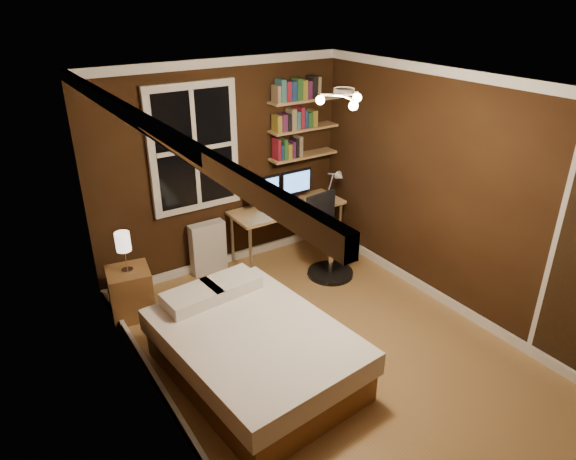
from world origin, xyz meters
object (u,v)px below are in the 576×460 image
radiator (208,248)px  desk_lamp (334,184)px  bed (253,350)px  bedside_lamp (124,252)px  monitor_left (264,193)px  desk (287,211)px  office_chair (328,246)px  monitor_right (296,186)px  nightstand (131,293)px

radiator → desk_lamp: bearing=-11.9°
bed → desk_lamp: 2.71m
bedside_lamp → radiator: size_ratio=0.67×
bedside_lamp → monitor_left: (1.83, 0.29, 0.15)m
monitor_left → desk: bearing=-14.3°
radiator → office_chair: 1.46m
monitor_left → office_chair: 1.01m
bed → desk: bearing=44.0°
bedside_lamp → monitor_right: bearing=7.2°
bedside_lamp → desk: bearing=5.9°
bedside_lamp → monitor_left: monitor_left is taller
nightstand → monitor_right: (2.30, 0.29, 0.64)m
bed → office_chair: size_ratio=1.94×
nightstand → desk: bearing=15.4°
bedside_lamp → desk: 2.13m
office_chair → desk: bearing=95.1°
monitor_right → bed: bearing=-132.7°
desk → office_chair: office_chair is taller
bed → radiator: size_ratio=3.01×
radiator → monitor_left: 0.95m
bedside_lamp → monitor_left: bearing=9.0°
monitor_right → office_chair: 0.90m
desk → nightstand: bearing=-174.1°
bedside_lamp → monitor_right: monitor_right is taller
desk → monitor_left: 0.40m
desk → desk_lamp: (0.60, -0.16, 0.28)m
bedside_lamp → office_chair: bearing=-11.1°
nightstand → monitor_left: size_ratio=1.23×
monitor_left → desk_lamp: desk_lamp is taller
desk_lamp → office_chair: 0.85m
bedside_lamp → desk: size_ratio=0.30×
bed → bedside_lamp: bedside_lamp is taller
desk → monitor_left: monitor_left is taller
monitor_right → desk: bearing=-157.7°
radiator → desk_lamp: size_ratio=1.47×
bedside_lamp → office_chair: office_chair is taller
bed → desk: 2.34m
nightstand → office_chair: 2.32m
bedside_lamp → monitor_left: size_ratio=1.00×
radiator → monitor_left: (0.75, -0.11, 0.58)m
desk → desk_lamp: desk_lamp is taller
office_chair → desk_lamp: bearing=40.2°
radiator → desk: bearing=-9.8°
desk_lamp → office_chair: (-0.44, -0.50, -0.53)m
office_chair → bed: bearing=-154.9°
monitor_left → bed: bearing=-123.7°
nightstand → monitor_right: monitor_right is taller
monitor_left → desk_lamp: bearing=-15.0°
radiator → desk: size_ratio=0.44×
radiator → monitor_right: (1.21, -0.11, 0.58)m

